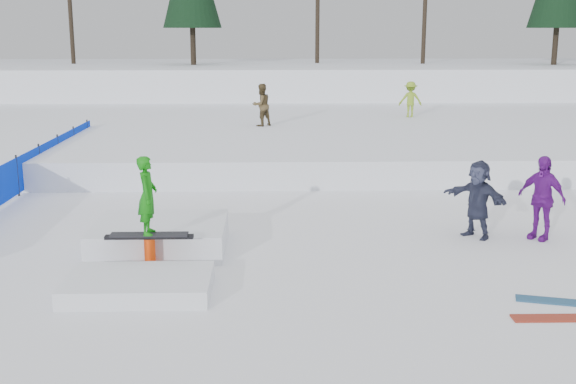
{
  "coord_description": "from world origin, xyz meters",
  "views": [
    {
      "loc": [
        0.1,
        -12.19,
        4.3
      ],
      "look_at": [
        0.5,
        2.0,
        1.1
      ],
      "focal_mm": 45.0,
      "sensor_mm": 36.0,
      "label": 1
    }
  ],
  "objects_px": {
    "walker_ygreen": "(410,99)",
    "spectator_dark": "(478,199)",
    "walker_olive": "(261,105)",
    "jib_rail_feature": "(155,245)",
    "safety_fence": "(17,176)",
    "spectator_purple": "(541,198)"
  },
  "relations": [
    {
      "from": "walker_olive",
      "to": "walker_ygreen",
      "type": "bearing_deg",
      "value": 166.76
    },
    {
      "from": "walker_olive",
      "to": "spectator_purple",
      "type": "xyz_separation_m",
      "value": [
        5.92,
        -12.3,
        -0.69
      ]
    },
    {
      "from": "spectator_dark",
      "to": "jib_rail_feature",
      "type": "distance_m",
      "value": 6.73
    },
    {
      "from": "walker_olive",
      "to": "jib_rail_feature",
      "type": "xyz_separation_m",
      "value": [
        -1.93,
        -13.52,
        -1.28
      ]
    },
    {
      "from": "safety_fence",
      "to": "jib_rail_feature",
      "type": "relative_size",
      "value": 3.64
    },
    {
      "from": "safety_fence",
      "to": "jib_rail_feature",
      "type": "height_order",
      "value": "jib_rail_feature"
    },
    {
      "from": "walker_olive",
      "to": "walker_ygreen",
      "type": "distance_m",
      "value": 6.62
    },
    {
      "from": "walker_olive",
      "to": "spectator_dark",
      "type": "relative_size",
      "value": 0.95
    },
    {
      "from": "walker_olive",
      "to": "spectator_purple",
      "type": "relative_size",
      "value": 0.88
    },
    {
      "from": "spectator_purple",
      "to": "walker_olive",
      "type": "bearing_deg",
      "value": 164.35
    },
    {
      "from": "walker_ygreen",
      "to": "spectator_dark",
      "type": "bearing_deg",
      "value": 87.11
    },
    {
      "from": "walker_ygreen",
      "to": "jib_rail_feature",
      "type": "height_order",
      "value": "walker_ygreen"
    },
    {
      "from": "spectator_purple",
      "to": "spectator_dark",
      "type": "bearing_deg",
      "value": -138.88
    },
    {
      "from": "safety_fence",
      "to": "walker_olive",
      "type": "relative_size",
      "value": 10.24
    },
    {
      "from": "spectator_dark",
      "to": "jib_rail_feature",
      "type": "height_order",
      "value": "jib_rail_feature"
    },
    {
      "from": "safety_fence",
      "to": "walker_olive",
      "type": "distance_m",
      "value": 10.24
    },
    {
      "from": "walker_ygreen",
      "to": "jib_rail_feature",
      "type": "xyz_separation_m",
      "value": [
        -7.99,
        -16.18,
        -1.22
      ]
    },
    {
      "from": "walker_olive",
      "to": "jib_rail_feature",
      "type": "bearing_deg",
      "value": 45.0
    },
    {
      "from": "spectator_purple",
      "to": "spectator_dark",
      "type": "distance_m",
      "value": 1.3
    },
    {
      "from": "walker_ygreen",
      "to": "spectator_purple",
      "type": "xyz_separation_m",
      "value": [
        -0.15,
        -14.96,
        -0.64
      ]
    },
    {
      "from": "walker_olive",
      "to": "spectator_dark",
      "type": "xyz_separation_m",
      "value": [
        4.64,
        -12.13,
        -0.76
      ]
    },
    {
      "from": "safety_fence",
      "to": "walker_ygreen",
      "type": "xyz_separation_m",
      "value": [
        12.43,
        10.61,
        0.97
      ]
    }
  ]
}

